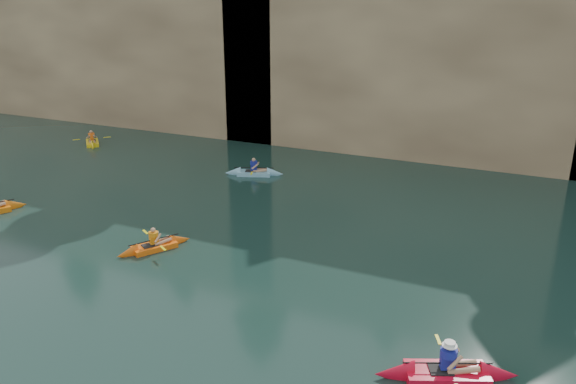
% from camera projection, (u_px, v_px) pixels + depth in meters
% --- Properties ---
extents(cliff, '(70.00, 16.00, 12.00)m').
position_uv_depth(cliff, '(427.00, 34.00, 35.96)').
color(cliff, tan).
rests_on(cliff, ground).
extents(cliff_slab_west, '(26.00, 2.40, 10.56)m').
position_uv_depth(cliff_slab_west, '(103.00, 44.00, 37.52)').
color(cliff_slab_west, tan).
rests_on(cliff_slab_west, ground).
extents(cliff_slab_center, '(24.00, 2.40, 11.40)m').
position_uv_depth(cliff_slab_center, '(437.00, 51.00, 28.94)').
color(cliff_slab_center, tan).
rests_on(cliff_slab_center, ground).
extents(sea_cave_west, '(4.50, 1.00, 4.00)m').
position_uv_depth(sea_cave_west, '(126.00, 97.00, 37.30)').
color(sea_cave_west, black).
rests_on(sea_cave_west, ground).
extents(sea_cave_center, '(3.50, 1.00, 3.20)m').
position_uv_depth(sea_cave_center, '(322.00, 121.00, 32.07)').
color(sea_cave_center, black).
rests_on(sea_cave_center, ground).
extents(main_kayaker, '(3.43, 2.16, 1.26)m').
position_uv_depth(main_kayaker, '(446.00, 373.00, 13.21)').
color(main_kayaker, red).
rests_on(main_kayaker, ground).
extents(kayaker_orange, '(1.96, 2.64, 1.03)m').
position_uv_depth(kayaker_orange, '(154.00, 246.00, 19.86)').
color(kayaker_orange, '#FF6410').
rests_on(kayaker_orange, ground).
extents(kayaker_yellow, '(2.31, 2.35, 1.08)m').
position_uv_depth(kayaker_yellow, '(92.00, 142.00, 33.37)').
color(kayaker_yellow, yellow).
rests_on(kayaker_yellow, ground).
extents(kayaker_ltblue_mid, '(2.96, 2.10, 1.10)m').
position_uv_depth(kayaker_ltblue_mid, '(254.00, 172.00, 27.85)').
color(kayaker_ltblue_mid, '#7FBAD4').
rests_on(kayaker_ltblue_mid, ground).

